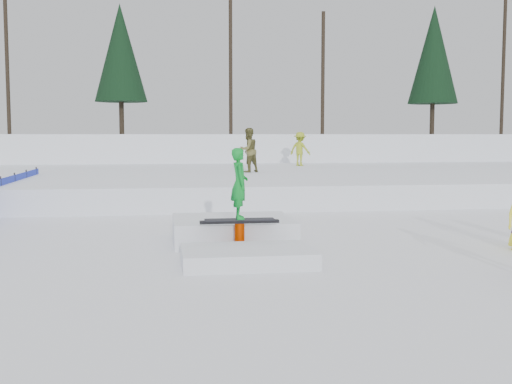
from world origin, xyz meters
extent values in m
plane|color=white|center=(0.00, 0.00, 0.00)|extent=(120.00, 120.00, 0.00)
cube|color=white|center=(0.00, 30.00, 1.20)|extent=(60.00, 14.00, 2.40)
cube|color=white|center=(0.00, 16.00, 0.40)|extent=(50.00, 18.00, 0.80)
cylinder|color=black|center=(-6.50, 8.50, 0.55)|extent=(0.05, 0.05, 1.10)
cylinder|color=black|center=(-6.50, 10.40, 0.55)|extent=(0.05, 0.05, 1.10)
cylinder|color=black|center=(-6.50, 12.30, 0.55)|extent=(0.05, 0.05, 1.10)
cylinder|color=black|center=(-6.50, 14.20, 0.55)|extent=(0.05, 0.05, 1.10)
cylinder|color=black|center=(-11.00, 30.00, 7.40)|extent=(0.24, 0.24, 10.00)
cylinder|color=black|center=(-4.00, 28.50, 3.40)|extent=(0.30, 0.30, 2.00)
cone|color=black|center=(-4.00, 28.50, 7.38)|extent=(3.20, 3.20, 5.95)
cylinder|color=black|center=(3.00, 30.50, 7.15)|extent=(0.24, 0.24, 9.50)
cylinder|color=black|center=(9.00, 29.50, 6.40)|extent=(0.24, 0.24, 8.00)
cylinder|color=black|center=(16.00, 28.00, 3.40)|extent=(0.30, 0.30, 2.00)
cone|color=black|center=(16.00, 28.00, 7.55)|extent=(3.20, 3.20, 6.30)
cylinder|color=black|center=(22.00, 30.00, 7.65)|extent=(0.24, 0.24, 10.50)
imported|color=brown|center=(2.01, 14.52, 1.73)|extent=(1.14, 1.07, 1.86)
imported|color=#9DAF22|center=(5.36, 19.72, 1.66)|extent=(1.25, 1.20, 1.71)
cube|color=white|center=(-0.04, 1.89, 0.27)|extent=(2.60, 2.20, 0.54)
cube|color=white|center=(-0.04, -0.61, 0.15)|extent=(2.40, 1.60, 0.30)
cylinder|color=#B33000|center=(-0.04, 0.59, 0.03)|extent=(0.44, 0.44, 0.06)
cylinder|color=#B33000|center=(-0.04, 0.59, 0.30)|extent=(0.20, 0.20, 0.60)
cube|color=black|center=(-0.04, 0.59, 0.63)|extent=(1.60, 0.16, 0.06)
cube|color=black|center=(-0.04, 0.59, 0.68)|extent=(1.40, 0.28, 0.03)
imported|color=#099327|center=(-0.04, 0.59, 1.40)|extent=(0.34, 0.52, 1.42)
camera|label=1|loc=(-1.58, -12.11, 2.38)|focal=45.00mm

